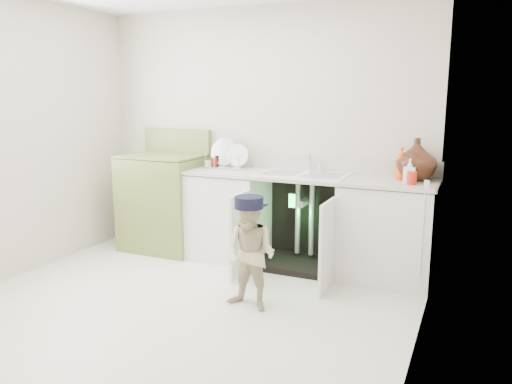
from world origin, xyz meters
TOP-DOWN VIEW (x-y plane):
  - ground at (0.00, 0.00)m, footprint 3.50×3.50m
  - room_shell at (0.00, 0.00)m, footprint 6.00×5.50m
  - counter_run at (0.59, 1.21)m, footprint 2.44×1.02m
  - avocado_stove at (-0.99, 1.18)m, footprint 0.82×0.65m
  - repair_worker at (0.51, 0.13)m, footprint 0.46×0.92m

SIDE VIEW (x-z plane):
  - ground at x=0.00m, z-range 0.00..0.00m
  - repair_worker at x=0.51m, z-range 0.01..0.89m
  - counter_run at x=0.59m, z-range -0.15..1.12m
  - avocado_stove at x=-0.99m, z-range -0.11..1.16m
  - room_shell at x=0.00m, z-range 0.62..1.88m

